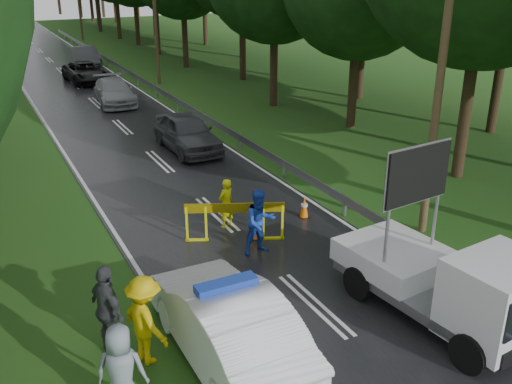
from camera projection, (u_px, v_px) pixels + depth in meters
ground at (314, 305)px, 13.83m from camera, size 160.00×160.00×0.00m
road at (76, 85)px, 38.62m from camera, size 7.00×140.00×0.02m
guardrail at (131, 73)px, 39.70m from camera, size 0.12×60.06×0.70m
utility_pole_near at (442, 66)px, 15.77m from camera, size 1.40×0.24×10.00m
utility_pole_mid at (154, 6)px, 37.26m from camera, size 1.40×0.24×10.00m
police_sedan at (227, 324)px, 11.64m from camera, size 1.82×5.16×1.87m
work_truck at (450, 282)px, 12.77m from camera, size 2.65×5.10×3.91m
barrier at (235, 213)px, 16.68m from camera, size 2.70×1.25×1.21m
officer at (226, 203)px, 17.62m from camera, size 0.68×0.56×1.59m
civilian at (260, 222)px, 15.97m from camera, size 0.94×0.73×1.92m
bystander_left at (145, 320)px, 11.55m from camera, size 1.10×1.44×1.96m
bystander_mid at (108, 310)px, 11.83m from camera, size 0.81×1.28×2.03m
bystander_right at (121, 372)px, 10.15m from camera, size 1.09×0.95×1.89m
queue_car_first at (187, 132)px, 24.97m from camera, size 1.95×4.74×1.61m
queue_car_second at (114, 92)px, 33.26m from camera, size 2.38×5.05×1.42m
queue_car_third at (85, 72)px, 39.24m from camera, size 2.58×5.10×1.38m
queue_car_fourth at (86, 56)px, 45.72m from camera, size 1.57×4.46×1.47m
cone_near_left at (219, 353)px, 11.64m from camera, size 0.31×0.31×0.65m
cone_center at (279, 304)px, 13.29m from camera, size 0.30×0.30×0.63m
cone_far at (254, 227)px, 17.00m from camera, size 0.37×0.37×0.78m
cone_left_mid at (215, 291)px, 13.66m from camera, size 0.39×0.39×0.82m
cone_right at (304, 207)px, 18.45m from camera, size 0.34×0.34×0.72m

